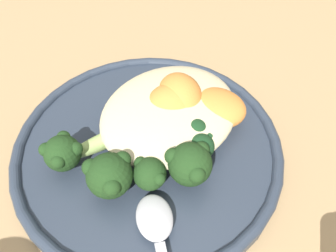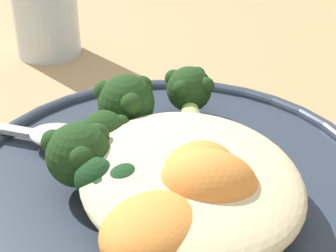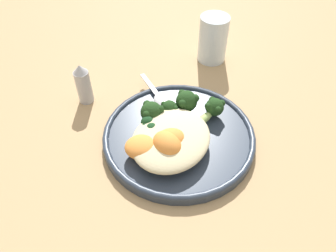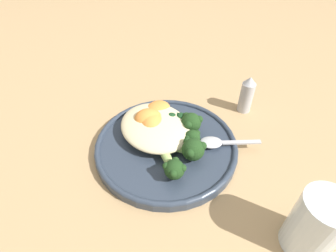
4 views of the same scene
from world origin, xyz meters
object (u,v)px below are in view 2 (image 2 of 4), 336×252
broccoli_stalk_3 (95,157)px  water_glass (44,3)px  sweet_potato_chunk_0 (158,228)px  quinoa_mound (190,178)px  broccoli_stalk_0 (190,104)px  sweet_potato_chunk_1 (208,188)px  broccoli_stalk_1 (138,113)px  broccoli_stalk_2 (133,143)px  plate (171,181)px  sweet_potato_chunk_2 (199,180)px  spoon (46,134)px  kale_tuft (113,183)px

broccoli_stalk_3 → water_glass: water_glass is taller
sweet_potato_chunk_0 → quinoa_mound: bearing=-39.3°
broccoli_stalk_0 → water_glass: size_ratio=1.10×
sweet_potato_chunk_1 → broccoli_stalk_1: bearing=8.4°
quinoa_mound → broccoli_stalk_2: 0.06m
plate → quinoa_mound: 0.04m
broccoli_stalk_0 → broccoli_stalk_2: broccoli_stalk_0 is taller
broccoli_stalk_1 → sweet_potato_chunk_0: 0.12m
sweet_potato_chunk_1 → sweet_potato_chunk_2: (0.01, 0.00, -0.00)m
quinoa_mound → sweet_potato_chunk_1: size_ratio=2.69×
sweet_potato_chunk_0 → water_glass: bearing=3.6°
quinoa_mound → sweet_potato_chunk_2: bearing=-165.4°
plate → sweet_potato_chunk_2: (-0.04, -0.00, 0.03)m
plate → broccoli_stalk_3: size_ratio=2.52×
sweet_potato_chunk_2 → spoon: bearing=36.6°
sweet_potato_chunk_1 → sweet_potato_chunk_2: size_ratio=0.98×
broccoli_stalk_0 → water_glass: (0.22, 0.09, 0.02)m
spoon → broccoli_stalk_1: bearing=-158.5°
sweet_potato_chunk_0 → sweet_potato_chunk_1: bearing=-63.5°
quinoa_mound → kale_tuft: 0.05m
plate → sweet_potato_chunk_2: bearing=-174.9°
sweet_potato_chunk_2 → water_glass: bearing=9.9°
sweet_potato_chunk_2 → spoon: (0.11, 0.08, -0.02)m
broccoli_stalk_2 → broccoli_stalk_3: bearing=72.1°
broccoli_stalk_3 → sweet_potato_chunk_1: bearing=145.2°
broccoli_stalk_1 → kale_tuft: size_ratio=2.51×
broccoli_stalk_2 → quinoa_mound: bearing=153.6°
sweet_potato_chunk_2 → plate: bearing=5.1°
plate → sweet_potato_chunk_0: bearing=157.8°
broccoli_stalk_2 → broccoli_stalk_1: bearing=-68.8°
quinoa_mound → broccoli_stalk_3: broccoli_stalk_3 is taller
plate → sweet_potato_chunk_2: 0.05m
broccoli_stalk_0 → sweet_potato_chunk_2: size_ratio=2.03×
kale_tuft → spoon: bearing=20.1°
broccoli_stalk_3 → kale_tuft: (-0.03, -0.01, -0.00)m
sweet_potato_chunk_1 → kale_tuft: size_ratio=1.27×
quinoa_mound → broccoli_stalk_2: same height
sweet_potato_chunk_1 → quinoa_mound: bearing=9.7°
broccoli_stalk_1 → sweet_potato_chunk_0: size_ratio=1.69×
sweet_potato_chunk_0 → kale_tuft: size_ratio=1.48×
broccoli_stalk_1 → kale_tuft: (-0.07, 0.03, -0.00)m
plate → sweet_potato_chunk_0: 0.08m
broccoli_stalk_2 → spoon: broccoli_stalk_2 is taller
broccoli_stalk_1 → sweet_potato_chunk_0: broccoli_stalk_1 is taller
broccoli_stalk_3 → sweet_potato_chunk_0: (-0.07, -0.02, -0.00)m
kale_tuft → water_glass: 0.30m
sweet_potato_chunk_1 → spoon: 0.15m
plate → broccoli_stalk_1: broccoli_stalk_1 is taller
quinoa_mound → kale_tuft: same height
broccoli_stalk_1 → kale_tuft: 0.08m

